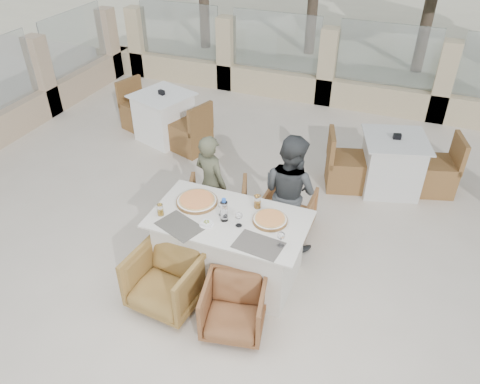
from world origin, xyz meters
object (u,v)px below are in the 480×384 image
at_px(water_bottle, 224,210).
at_px(armchair_far_left, 217,208).
at_px(pizza_right, 270,220).
at_px(beer_glass_left, 160,210).
at_px(wine_glass_near, 239,218).
at_px(armchair_near_right, 234,308).
at_px(diner_left, 211,183).
at_px(olive_dish, 207,223).
at_px(armchair_near_left, 167,279).
at_px(diner_right, 290,192).
at_px(dining_table, 230,247).
at_px(wine_glass_corner, 281,238).
at_px(beer_glass_right, 258,202).
at_px(wine_glass_centre, 222,208).
at_px(armchair_far_right, 289,211).
at_px(bg_table_b, 391,164).
at_px(pizza_left, 197,200).
at_px(bg_table_a, 164,117).

relative_size(water_bottle, armchair_far_left, 0.37).
height_order(pizza_right, beer_glass_left, beer_glass_left).
bearing_deg(wine_glass_near, armchair_near_right, -72.63).
relative_size(water_bottle, diner_left, 0.21).
distance_m(olive_dish, armchair_near_right, 0.86).
bearing_deg(armchair_near_left, diner_right, 63.87).
bearing_deg(dining_table, wine_glass_corner, -18.82).
bearing_deg(beer_glass_right, armchair_near_right, -82.99).
distance_m(pizza_right, beer_glass_left, 1.12).
bearing_deg(wine_glass_corner, diner_left, 141.38).
height_order(wine_glass_corner, diner_left, diner_left).
relative_size(armchair_near_right, diner_left, 0.47).
bearing_deg(diner_right, beer_glass_right, 91.18).
xyz_separation_m(wine_glass_centre, beer_glass_right, (0.29, 0.25, -0.02)).
xyz_separation_m(pizza_right, beer_glass_right, (-0.20, 0.18, 0.05)).
relative_size(dining_table, beer_glass_left, 12.60).
xyz_separation_m(pizza_right, armchair_far_right, (-0.04, 0.88, -0.53)).
height_order(pizza_right, diner_right, diner_right).
distance_m(armchair_far_left, armchair_near_left, 1.26).
relative_size(wine_glass_near, armchair_near_left, 0.27).
bearing_deg(beer_glass_left, beer_glass_right, 28.95).
distance_m(beer_glass_right, armchair_far_right, 0.92).
bearing_deg(beer_glass_right, wine_glass_corner, -50.10).
relative_size(olive_dish, bg_table_b, 0.07).
bearing_deg(armchair_far_left, beer_glass_left, 56.03).
bearing_deg(wine_glass_centre, pizza_left, 163.91).
xyz_separation_m(armchair_far_left, armchair_far_right, (0.80, 0.32, -0.05)).
xyz_separation_m(wine_glass_near, diner_left, (-0.67, 0.78, -0.24)).
bearing_deg(armchair_far_right, wine_glass_corner, 102.29).
bearing_deg(pizza_right, beer_glass_left, -163.93).
bearing_deg(water_bottle, armchair_near_left, -125.53).
bearing_deg(diner_right, olive_dish, 82.65).
bearing_deg(diner_left, wine_glass_corner, 161.91).
bearing_deg(armchair_far_right, olive_dish, 65.87).
xyz_separation_m(pizza_left, armchair_far_left, (-0.02, 0.54, -0.48)).
bearing_deg(pizza_left, armchair_near_left, -90.79).
bearing_deg(bg_table_a, pizza_right, -24.40).
xyz_separation_m(armchair_near_left, diner_right, (0.84, 1.37, 0.39)).
bearing_deg(bg_table_b, wine_glass_corner, -122.97).
relative_size(wine_glass_centre, bg_table_b, 0.11).
distance_m(pizza_left, bg_table_a, 2.99).
bearing_deg(armchair_far_right, armchair_far_left, 22.55).
height_order(beer_glass_right, diner_right, diner_right).
relative_size(olive_dish, diner_left, 0.09).
relative_size(wine_glass_corner, armchair_near_left, 0.27).
xyz_separation_m(olive_dish, armchair_near_right, (0.49, -0.48, -0.52)).
relative_size(pizza_left, wine_glass_near, 2.38).
xyz_separation_m(wine_glass_near, diner_right, (0.28, 0.85, -0.16)).
bearing_deg(olive_dish, bg_table_b, 58.47).
distance_m(pizza_right, bg_table_b, 2.50).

